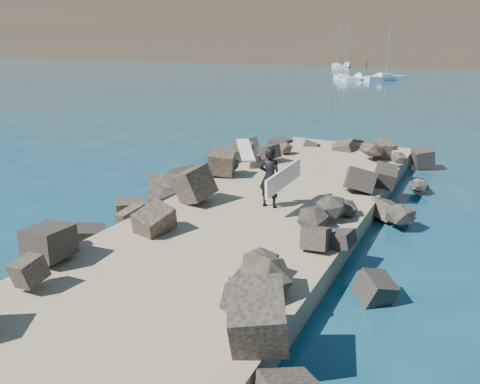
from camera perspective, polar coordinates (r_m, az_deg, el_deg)
The scene contains 9 objects.
ground at distance 14.13m, azimuth 1.86°, elevation -4.67°, with size 800.00×800.00×0.00m, color #0F384C.
jetty at distance 12.38m, azimuth -2.13°, elevation -6.57°, with size 6.00×26.00×0.60m, color #8C7759.
riprap_left at distance 14.21m, azimuth -11.41°, elevation -2.73°, with size 2.60×22.00×1.00m, color black.
riprap_right at distance 11.73m, azimuth 11.66°, elevation -7.35°, with size 2.60×22.00×1.00m, color black.
surfboard_resting at distance 19.28m, azimuth 0.66°, elevation 4.80°, with size 0.53×2.12×0.07m, color beige.
surfer_with_board at distance 14.02m, azimuth 3.88°, elevation 1.76°, with size 0.90×2.30×1.85m.
sailboat_b at distance 70.17m, azimuth 17.35°, elevation 13.11°, with size 5.26×5.43×7.56m.
sailboat_a at distance 68.72m, azimuth 12.64°, elevation 13.39°, with size 4.56×6.02×7.65m.
sailboat_e at distance 99.98m, azimuth 11.75°, elevation 14.78°, with size 4.20×7.32×8.73m.
Camera 1 is at (5.55, -11.79, 5.46)m, focal length 35.00 mm.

